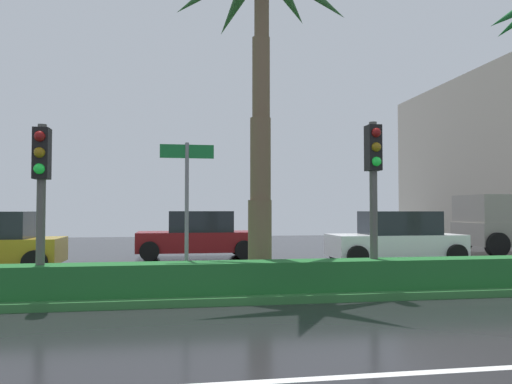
{
  "coord_description": "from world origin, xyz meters",
  "views": [
    {
      "loc": [
        -1.75,
        -3.04,
        1.77
      ],
      "look_at": [
        0.46,
        10.16,
        2.25
      ],
      "focal_mm": 34.58,
      "sensor_mm": 36.0,
      "label": 1
    }
  ],
  "objects_px": {
    "car_in_traffic_second": "(198,235)",
    "car_in_traffic_third": "(396,238)",
    "street_name_sign": "(187,195)",
    "palm_tree_centre_left": "(260,6)",
    "traffic_signal_median_left": "(41,178)",
    "traffic_signal_median_right": "(374,173)"
  },
  "relations": [
    {
      "from": "traffic_signal_median_left",
      "to": "car_in_traffic_third",
      "type": "height_order",
      "value": "traffic_signal_median_left"
    },
    {
      "from": "car_in_traffic_third",
      "to": "traffic_signal_median_right",
      "type": "bearing_deg",
      "value": 60.61
    },
    {
      "from": "palm_tree_centre_left",
      "to": "car_in_traffic_third",
      "type": "relative_size",
      "value": 1.83
    },
    {
      "from": "traffic_signal_median_left",
      "to": "car_in_traffic_third",
      "type": "bearing_deg",
      "value": 29.93
    },
    {
      "from": "traffic_signal_median_right",
      "to": "car_in_traffic_second",
      "type": "distance_m",
      "value": 9.32
    },
    {
      "from": "traffic_signal_median_left",
      "to": "traffic_signal_median_right",
      "type": "height_order",
      "value": "traffic_signal_median_right"
    },
    {
      "from": "traffic_signal_median_right",
      "to": "street_name_sign",
      "type": "height_order",
      "value": "traffic_signal_median_right"
    },
    {
      "from": "traffic_signal_median_left",
      "to": "traffic_signal_median_right",
      "type": "bearing_deg",
      "value": 0.41
    },
    {
      "from": "street_name_sign",
      "to": "traffic_signal_median_left",
      "type": "bearing_deg",
      "value": -170.03
    },
    {
      "from": "traffic_signal_median_right",
      "to": "street_name_sign",
      "type": "bearing_deg",
      "value": 173.68
    },
    {
      "from": "street_name_sign",
      "to": "car_in_traffic_third",
      "type": "height_order",
      "value": "street_name_sign"
    },
    {
      "from": "palm_tree_centre_left",
      "to": "traffic_signal_median_right",
      "type": "bearing_deg",
      "value": -26.35
    },
    {
      "from": "palm_tree_centre_left",
      "to": "traffic_signal_median_left",
      "type": "distance_m",
      "value": 6.03
    },
    {
      "from": "palm_tree_centre_left",
      "to": "traffic_signal_median_right",
      "type": "relative_size",
      "value": 2.27
    },
    {
      "from": "traffic_signal_median_right",
      "to": "street_name_sign",
      "type": "distance_m",
      "value": 3.92
    },
    {
      "from": "street_name_sign",
      "to": "car_in_traffic_second",
      "type": "xyz_separation_m",
      "value": [
        0.62,
        8.14,
        -1.25
      ]
    },
    {
      "from": "traffic_signal_median_right",
      "to": "street_name_sign",
      "type": "xyz_separation_m",
      "value": [
        -3.87,
        0.43,
        -0.46
      ]
    },
    {
      "from": "car_in_traffic_third",
      "to": "street_name_sign",
      "type": "bearing_deg",
      "value": 36.15
    },
    {
      "from": "car_in_traffic_second",
      "to": "car_in_traffic_third",
      "type": "relative_size",
      "value": 1.0
    },
    {
      "from": "palm_tree_centre_left",
      "to": "street_name_sign",
      "type": "bearing_deg",
      "value": -157.49
    },
    {
      "from": "palm_tree_centre_left",
      "to": "car_in_traffic_third",
      "type": "xyz_separation_m",
      "value": [
        5.35,
        4.42,
        -5.57
      ]
    },
    {
      "from": "car_in_traffic_second",
      "to": "street_name_sign",
      "type": "bearing_deg",
      "value": 85.66
    }
  ]
}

